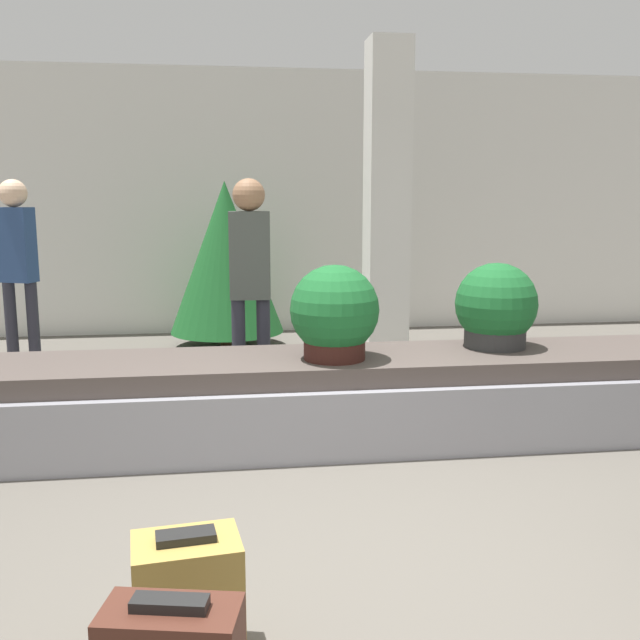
{
  "coord_description": "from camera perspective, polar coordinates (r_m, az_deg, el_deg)",
  "views": [
    {
      "loc": [
        -0.65,
        -2.97,
        1.68
      ],
      "look_at": [
        0.0,
        1.77,
        0.85
      ],
      "focal_mm": 40.0,
      "sensor_mm": 36.0,
      "label": 1
    }
  ],
  "objects": [
    {
      "name": "ground_plane",
      "position": [
        3.47,
        4.19,
        -19.08
      ],
      "size": [
        18.0,
        18.0,
        0.0
      ],
      "primitive_type": "plane",
      "color": "#59544C"
    },
    {
      "name": "back_wall",
      "position": [
        8.93,
        -3.68,
        9.34
      ],
      "size": [
        18.0,
        0.06,
        3.2
      ],
      "color": "silver",
      "rests_on": "ground_plane"
    },
    {
      "name": "carousel",
      "position": [
        4.97,
        0.0,
        -6.36
      ],
      "size": [
        6.65,
        0.99,
        0.6
      ],
      "color": "gray",
      "rests_on": "ground_plane"
    },
    {
      "name": "pillar",
      "position": [
        7.3,
        5.36,
        9.21
      ],
      "size": [
        0.41,
        0.41,
        3.2
      ],
      "color": "silver",
      "rests_on": "ground_plane"
    },
    {
      "name": "suitcase_2",
      "position": [
        2.81,
        -10.52,
        -21.17
      ],
      "size": [
        0.41,
        0.32,
        0.5
      ],
      "rotation": [
        0.0,
        0.0,
        0.12
      ],
      "color": "#A3843D",
      "rests_on": "ground_plane"
    },
    {
      "name": "potted_plant_0",
      "position": [
        5.29,
        13.9,
        0.95
      ],
      "size": [
        0.59,
        0.59,
        0.61
      ],
      "color": "#2D2D2D",
      "rests_on": "carousel"
    },
    {
      "name": "potted_plant_1",
      "position": [
        4.75,
        1.17,
        0.49
      ],
      "size": [
        0.6,
        0.6,
        0.64
      ],
      "color": "#381914",
      "rests_on": "carousel"
    },
    {
      "name": "traveler_0",
      "position": [
        5.68,
        -5.62,
        4.03
      ],
      "size": [
        0.33,
        0.25,
        1.82
      ],
      "rotation": [
        0.0,
        0.0,
        -0.05
      ],
      "color": "#282833",
      "rests_on": "ground_plane"
    },
    {
      "name": "traveler_1",
      "position": [
        7.28,
        -23.05,
        4.68
      ],
      "size": [
        0.36,
        0.29,
        1.84
      ],
      "rotation": [
        0.0,
        0.0,
        2.76
      ],
      "color": "#282833",
      "rests_on": "ground_plane"
    },
    {
      "name": "decorated_tree",
      "position": [
        7.98,
        -7.54,
        4.98
      ],
      "size": [
        1.26,
        1.26,
        1.85
      ],
      "color": "#4C331E",
      "rests_on": "ground_plane"
    }
  ]
}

